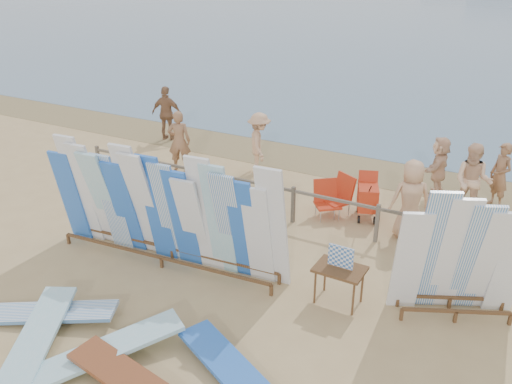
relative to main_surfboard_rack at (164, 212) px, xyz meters
The scene contains 19 objects.
ground 1.91m from the main_surfboard_rack, ahead, with size 160.00×160.00×0.00m, color tan.
wet_sand_strip 7.33m from the main_surfboard_rack, 77.95° to the left, with size 40.00×2.60×0.01m, color olive.
fence 3.29m from the main_surfboard_rack, 62.29° to the left, with size 12.08×0.08×0.90m.
main_surfboard_rack is the anchor object (origin of this frame).
side_surfboard_rack 5.54m from the main_surfboard_rack, ahead, with size 2.22×1.40×2.51m.
vendor_table 3.66m from the main_surfboard_rack, ahead, with size 0.90×0.65×1.17m.
flat_board_e 2.93m from the main_surfboard_rack, 108.33° to the right, with size 0.56×2.70×0.07m, color white.
flat_board_b 3.22m from the main_surfboard_rack, 73.92° to the right, with size 0.56×2.70×0.07m, color #88C7DB.
flat_board_a 3.44m from the main_surfboard_rack, 93.72° to the right, with size 0.56×2.70×0.07m, color #88C7DB.
beach_chair_left 4.49m from the main_surfboard_rack, 58.99° to the left, with size 0.85×0.86×0.97m.
beach_chair_right 4.19m from the main_surfboard_rack, 58.79° to the left, with size 0.81×0.81×0.90m.
stroller 4.96m from the main_surfboard_rack, 52.86° to the left, with size 0.79×0.93×1.09m.
beachgoer_5 7.40m from the main_surfboard_rack, 55.80° to the left, with size 1.46×0.47×1.58m, color beige.
beachgoer_extra_1 7.97m from the main_surfboard_rack, 126.28° to the left, with size 1.06×0.46×1.81m, color #8C6042.
beachgoer_1 5.14m from the main_surfboard_rack, 122.26° to the left, with size 0.65×0.35×1.77m, color #8C6042.
beachgoer_6 5.34m from the main_surfboard_rack, 40.71° to the left, with size 0.88×0.42×1.80m, color tan.
beachgoer_7 8.26m from the main_surfboard_rack, 47.14° to the left, with size 0.60×0.33×1.65m, color #8C6042.
beachgoer_3 5.28m from the main_surfboard_rack, 96.86° to the left, with size 1.14×0.47×1.77m, color tan.
beachgoer_8 7.23m from the main_surfboard_rack, 45.14° to the left, with size 0.89×0.43×1.83m, color beige.
Camera 1 is at (4.60, -7.45, 5.89)m, focal length 38.00 mm.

